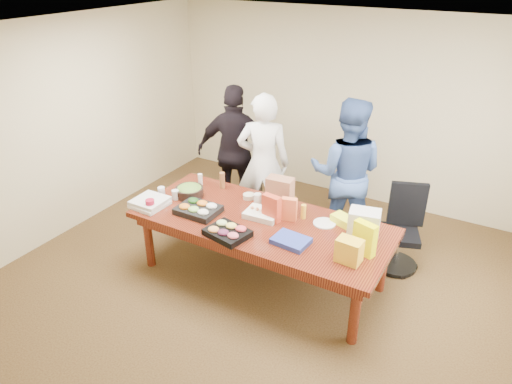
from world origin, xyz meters
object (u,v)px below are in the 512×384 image
Objects in this scene: office_chair at (400,231)px; sheet_cake at (262,214)px; salad_bowl at (190,192)px; person_right at (346,173)px; conference_table at (261,249)px; person_center at (263,164)px.

sheet_cake is at bearing -165.85° from office_chair.
salad_bowl is at bearing 176.13° from sheet_cake.
office_chair is 2.95× the size of salad_bowl.
person_right is 1.27m from sheet_cake.
person_right is (0.50, 1.22, 0.56)m from conference_table.
conference_table is 1.25m from person_center.
salad_bowl is at bearing -178.77° from office_chair.
conference_table is 0.42m from sheet_cake.
person_right is 1.90m from salad_bowl.
office_chair is at bearing 20.95° from salad_bowl.
office_chair is (1.28, 0.95, 0.12)m from conference_table.
office_chair reaches higher than sheet_cake.
office_chair is at bearing 155.82° from person_center.
conference_table is at bearing -163.03° from office_chair.
conference_table is at bearing -4.18° from salad_bowl.
office_chair is at bearing 36.69° from conference_table.
conference_table is 1.43m from person_right.
person_right is at bearing 169.38° from person_center.
sheet_cake is 0.99m from salad_bowl.
conference_table is at bearing -72.42° from sheet_cake.
office_chair is at bearing 29.96° from sheet_cake.
person_center reaches higher than salad_bowl.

